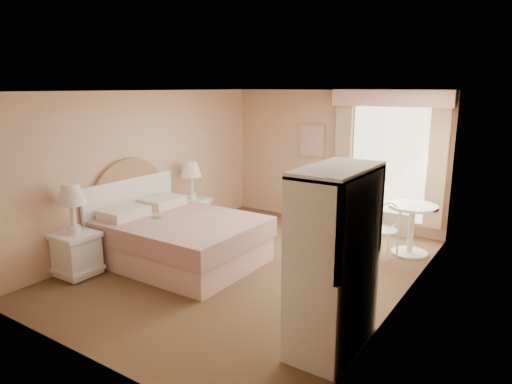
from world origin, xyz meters
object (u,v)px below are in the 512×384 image
Objects in this scene: round_table at (412,221)px; cafe_chair at (386,226)px; nightstand_far at (192,206)px; armoire at (334,275)px; nightstand_near at (76,243)px; bed at (175,236)px.

cafe_chair reaches higher than round_table.
armoire is at bearing -29.17° from nightstand_far.
nightstand_near is 4.51m from cafe_chair.
bed is 1.77× the size of nightstand_near.
nightstand_near is 1.52× the size of cafe_chair.
armoire reaches higher than nightstand_near.
nightstand_near is at bearing -126.88° from cafe_chair.
round_table is 3.07m from armoire.
cafe_chair is (3.30, 3.08, 0.00)m from nightstand_near.
nightstand_near is at bearing -121.82° from bed.
armoire reaches higher than round_table.
bed reaches higher than cafe_chair.
nightstand_near reaches higher than round_table.
armoire reaches higher than bed.
armoire reaches higher than cafe_chair.
round_table is 0.94× the size of cafe_chair.
nightstand_far reaches higher than cafe_chair.
nightstand_near is (-0.73, -1.17, 0.10)m from bed.
armoire is (0.06, -3.06, 0.23)m from round_table.
nightstand_far is 0.69× the size of armoire.
nightstand_far is 1.50× the size of cafe_chair.
bed is 2.69× the size of cafe_chair.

